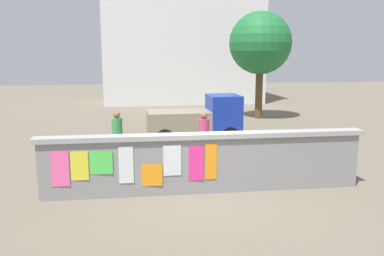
{
  "coord_description": "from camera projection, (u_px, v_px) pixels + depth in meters",
  "views": [
    {
      "loc": [
        -1.66,
        -9.53,
        3.41
      ],
      "look_at": [
        0.03,
        2.51,
        1.18
      ],
      "focal_mm": 37.55,
      "sensor_mm": 36.0,
      "label": 1
    }
  ],
  "objects": [
    {
      "name": "ground",
      "position": [
        174.0,
        132.0,
        17.92
      ],
      "size": [
        60.0,
        60.0,
        0.0
      ],
      "primitive_type": "plane",
      "color": "#6B6051"
    },
    {
      "name": "poster_wall",
      "position": [
        204.0,
        162.0,
        9.98
      ],
      "size": [
        8.18,
        0.42,
        1.51
      ],
      "color": "gray",
      "rests_on": "ground"
    },
    {
      "name": "auto_rickshaw_truck",
      "position": [
        199.0,
        120.0,
        15.74
      ],
      "size": [
        3.63,
        1.59,
        1.85
      ],
      "color": "black",
      "rests_on": "ground"
    },
    {
      "name": "motorcycle",
      "position": [
        262.0,
        155.0,
        11.91
      ],
      "size": [
        1.87,
        0.7,
        0.87
      ],
      "color": "black",
      "rests_on": "ground"
    },
    {
      "name": "bicycle_near",
      "position": [
        163.0,
        159.0,
        11.87
      ],
      "size": [
        1.71,
        0.44,
        0.95
      ],
      "color": "black",
      "rests_on": "ground"
    },
    {
      "name": "bicycle_far",
      "position": [
        99.0,
        169.0,
        10.89
      ],
      "size": [
        1.65,
        0.61,
        0.95
      ],
      "color": "black",
      "rests_on": "ground"
    },
    {
      "name": "person_walking",
      "position": [
        204.0,
        132.0,
        12.8
      ],
      "size": [
        0.39,
        0.39,
        1.62
      ],
      "color": "#3F994C",
      "rests_on": "ground"
    },
    {
      "name": "person_bystander",
      "position": [
        117.0,
        131.0,
        12.98
      ],
      "size": [
        0.44,
        0.44,
        1.62
      ],
      "color": "#3F994C",
      "rests_on": "ground"
    },
    {
      "name": "tree_roadside",
      "position": [
        260.0,
        44.0,
        21.13
      ],
      "size": [
        3.3,
        3.3,
        5.66
      ],
      "color": "brown",
      "rests_on": "ground"
    },
    {
      "name": "building_background",
      "position": [
        182.0,
        37.0,
        28.96
      ],
      "size": [
        11.35,
        5.49,
        9.27
      ],
      "color": "silver",
      "rests_on": "ground"
    }
  ]
}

